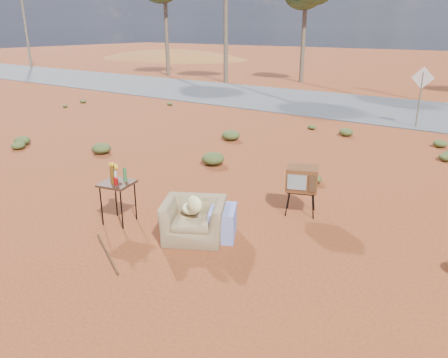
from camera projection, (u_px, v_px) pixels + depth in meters
The scene contains 10 objects.
ground at pixel (162, 239), 7.68m from camera, with size 140.00×140.00×0.00m, color #913A1D.
highway at pixel (396, 111), 19.22m from camera, with size 140.00×7.00×0.04m, color #565659.
dirt_mound at pixel (173, 58), 50.22m from camera, with size 26.00×18.00×2.00m, color #965624.
armchair at pixel (199, 215), 7.59m from camera, with size 1.37×1.29×0.93m.
tv_unit at pixel (302, 179), 8.49m from camera, with size 0.73×0.66×0.97m.
side_table at pixel (116, 180), 8.11m from camera, with size 0.67×0.67×1.12m.
rusty_bar at pixel (107, 253), 7.15m from camera, with size 0.04×0.04×1.45m, color #4C2814.
road_sign at pixel (422, 86), 15.60m from camera, with size 0.78×0.06×2.19m.
utility_pole_west at pixel (24, 18), 37.24m from camera, with size 1.40×0.20×8.00m.
scrub_patch at pixel (254, 163), 11.48m from camera, with size 17.49×8.07×0.33m.
Camera 1 is at (4.88, -4.99, 3.54)m, focal length 35.00 mm.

